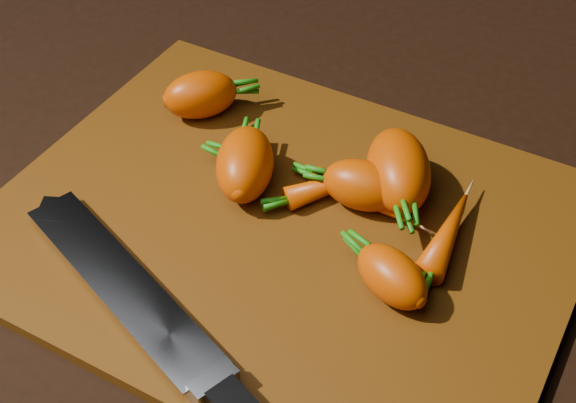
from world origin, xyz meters
The scene contains 12 objects.
ground centered at (0.00, 0.00, -0.01)m, with size 2.00×2.00×0.01m, color black.
cutting_board centered at (0.00, 0.00, 0.01)m, with size 0.50×0.40×0.01m, color #532C09.
carrot_0 centered at (-0.15, 0.10, 0.04)m, with size 0.07×0.05×0.05m, color #D94701.
carrot_1 centered at (-0.06, 0.03, 0.03)m, with size 0.05×0.04×0.04m, color #D94701.
carrot_2 centered at (0.07, 0.08, 0.04)m, with size 0.10×0.06×0.06m, color #D94701.
carrot_3 centered at (-0.05, 0.03, 0.04)m, with size 0.09×0.05×0.05m, color #D94701.
carrot_4 centered at (0.05, 0.06, 0.03)m, with size 0.07×0.05×0.05m, color #D94701.
carrot_5 centered at (0.12, -0.03, 0.03)m, with size 0.07×0.04×0.04m, color #D94701.
carrot_6 centered at (0.03, 0.06, 0.02)m, with size 0.11×0.02×0.02m, color #D94701.
carrot_7 centered at (0.06, 0.05, 0.02)m, with size 0.11×0.02×0.02m, color #D94701.
carrot_8 centered at (0.14, 0.05, 0.03)m, with size 0.10×0.03×0.03m, color #D94701.
knife centered at (-0.05, -0.14, 0.02)m, with size 0.38×0.17×0.02m.
Camera 1 is at (0.25, -0.43, 0.52)m, focal length 50.00 mm.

